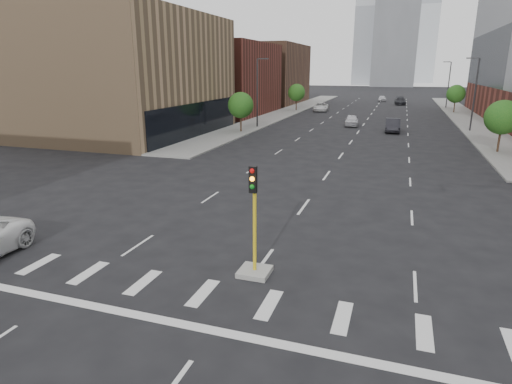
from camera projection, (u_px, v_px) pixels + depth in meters
The scene contains 21 objects.
sidewalk_left_far at pixel (290, 111), 80.63m from camera, with size 5.00×92.00×0.15m, color gray.
sidewalk_right_far at pixel (464, 116), 71.48m from camera, with size 5.00×92.00×0.15m, color gray.
building_left_mid at pixel (121, 75), 51.55m from camera, with size 20.00×24.00×14.00m, color tan.
building_left_far_a at pixel (211, 79), 75.50m from camera, with size 20.00×22.00×12.00m, color brown.
building_left_far_b at pixel (257, 74), 99.04m from camera, with size 20.00×24.00×13.00m, color brown.
tower_left at pixel (382, 8), 201.70m from camera, with size 22.00×22.00×70.00m, color #B2B7BC.
tower_right at pixel (420, 6), 231.24m from camera, with size 20.00×20.00×80.00m, color #B2B7BC.
tower_mid at pixel (396, 34), 184.68m from camera, with size 18.00×18.00×44.00m, color slate.
median_traffic_signal at pixel (254, 252), 16.58m from camera, with size 1.20×1.20×4.40m.
streetlight_right_a at pixel (474, 92), 53.29m from camera, with size 1.60×0.22×9.07m.
streetlight_right_b at pixel (448, 83), 85.16m from camera, with size 1.60×0.22×9.07m.
streetlight_left at pixel (258, 90), 56.91m from camera, with size 1.60×0.22×9.07m.
tree_left_near at pixel (241, 105), 52.99m from camera, with size 3.20×3.20×4.85m.
tree_left_far at pixel (297, 93), 80.31m from camera, with size 3.20×3.20×4.85m.
tree_right_near at pixel (503, 117), 39.90m from camera, with size 3.20×3.20×4.85m.
tree_right_far at pixel (456, 94), 76.32m from camera, with size 3.20×3.20×4.85m.
car_near_left at pixel (352, 120), 59.88m from camera, with size 1.83×4.54×1.55m, color silver.
car_mid_right at pixel (393, 125), 54.25m from camera, with size 1.77×5.07×1.67m, color #232328.
car_far_left at pixel (321, 107), 80.29m from camera, with size 2.60×5.64×1.57m, color silver.
car_deep_right at pixel (400, 101), 94.58m from camera, with size 2.29×5.63×1.63m, color black.
car_distant at pixel (382, 98), 104.02m from camera, with size 1.69×4.20×1.43m, color silver.
Camera 1 is at (4.91, -5.50, 7.82)m, focal length 30.00 mm.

